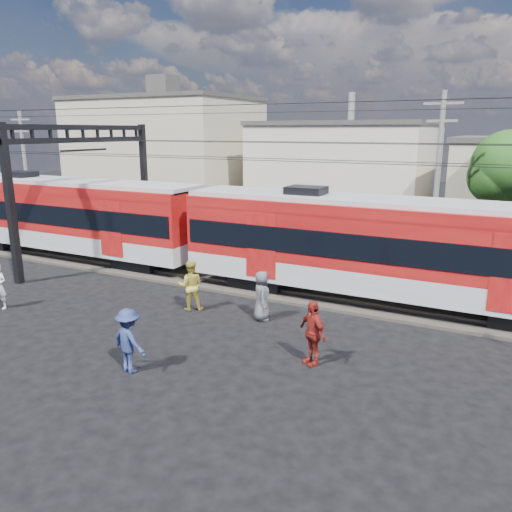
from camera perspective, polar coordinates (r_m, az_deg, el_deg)
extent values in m
plane|color=black|center=(15.70, -12.45, -11.31)|extent=(120.00, 120.00, 0.00)
cube|color=#2D2823|center=(21.97, 0.80, -3.33)|extent=(70.00, 3.40, 0.12)
cube|color=#59544C|center=(21.29, -0.09, -3.56)|extent=(70.00, 0.12, 0.12)
cube|color=#59544C|center=(22.58, 1.64, -2.52)|extent=(70.00, 0.12, 0.12)
cube|color=black|center=(32.72, -26.64, 1.53)|extent=(2.40, 2.20, 0.70)
cube|color=black|center=(25.35, -12.62, -0.60)|extent=(2.40, 2.20, 0.70)
cube|color=#A1A4A9|center=(28.66, -20.66, 2.16)|extent=(16.00, 3.00, 0.90)
cube|color=maroon|center=(28.39, -20.95, 5.41)|extent=(16.00, 3.00, 2.40)
cube|color=black|center=(28.42, -20.91, 4.92)|extent=(15.68, 3.08, 0.95)
cube|color=#A1A4A9|center=(28.24, -21.18, 7.92)|extent=(16.00, 2.60, 0.25)
cube|color=black|center=(21.88, 0.80, -2.60)|extent=(2.40, 2.20, 0.70)
cube|color=#A1A4A9|center=(20.03, 14.08, -2.25)|extent=(16.00, 3.00, 0.90)
cube|color=maroon|center=(19.64, 14.37, 2.38)|extent=(16.00, 3.00, 2.40)
cube|color=black|center=(19.69, 14.33, 1.66)|extent=(15.68, 3.08, 0.95)
cube|color=#A1A4A9|center=(19.43, 14.60, 5.98)|extent=(16.00, 2.60, 0.25)
cube|color=black|center=(24.17, -26.25, 5.19)|extent=(0.30, 0.30, 7.00)
cube|color=black|center=(30.38, -12.60, 7.86)|extent=(0.30, 0.30, 7.00)
cube|color=black|center=(26.89, -19.23, 13.70)|extent=(0.25, 9.30, 0.25)
cube|color=black|center=(26.90, -19.13, 12.43)|extent=(0.25, 9.30, 0.25)
cylinder|color=black|center=(20.36, -0.03, 10.89)|extent=(70.00, 0.03, 0.03)
cylinder|color=black|center=(21.61, 1.69, 11.08)|extent=(70.00, 0.03, 0.03)
cylinder|color=black|center=(20.33, -0.03, 12.86)|extent=(70.00, 0.03, 0.03)
cylinder|color=black|center=(21.59, 1.70, 12.93)|extent=(70.00, 0.03, 0.03)
cylinder|color=black|center=(17.89, -4.28, 16.81)|extent=(70.00, 0.03, 0.03)
cylinder|color=black|center=(24.16, 4.68, 16.11)|extent=(70.00, 0.03, 0.03)
cube|color=tan|center=(43.64, -10.22, 11.11)|extent=(14.00, 10.00, 9.00)
cube|color=#3F3D3A|center=(43.65, -10.49, 17.21)|extent=(14.28, 10.20, 0.30)
cube|color=#B8B2A1|center=(39.57, 10.53, 9.35)|extent=(12.00, 12.00, 7.00)
cube|color=#3F3D3A|center=(39.44, 10.78, 14.64)|extent=(12.24, 12.24, 0.30)
cylinder|color=slate|center=(26.12, 19.95, 8.03)|extent=(0.24, 0.24, 8.50)
cube|color=slate|center=(26.04, 20.65, 16.02)|extent=(1.80, 0.12, 0.12)
cube|color=slate|center=(26.02, 20.50, 14.27)|extent=(1.40, 0.12, 0.12)
cylinder|color=slate|center=(39.97, -24.85, 9.06)|extent=(0.24, 0.24, 8.00)
cube|color=slate|center=(39.89, -25.36, 13.92)|extent=(1.80, 0.12, 0.12)
cube|color=slate|center=(39.88, -25.24, 12.77)|extent=(1.40, 0.12, 0.12)
cylinder|color=#382619|center=(29.19, 26.19, 3.44)|extent=(0.36, 0.36, 3.92)
sphere|color=#1A4B15|center=(28.87, 26.83, 9.17)|extent=(3.64, 3.64, 3.64)
imported|color=gold|center=(19.04, -7.50, -3.36)|extent=(1.19, 1.12, 1.94)
imported|color=navy|center=(14.62, -14.31, -9.36)|extent=(1.33, 0.94, 1.87)
imported|color=maroon|center=(14.69, 6.45, -8.70)|extent=(1.21, 1.03, 1.95)
imported|color=#4D4E52|center=(17.92, 0.67, -4.56)|extent=(0.95, 1.06, 1.82)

